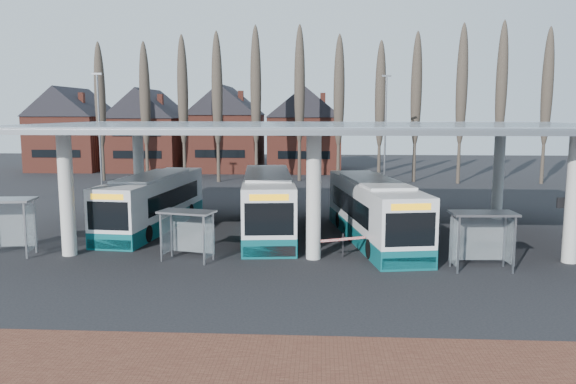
# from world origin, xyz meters

# --- Properties ---
(ground) EXTENTS (140.00, 140.00, 0.00)m
(ground) POSITION_xyz_m (0.00, 0.00, 0.00)
(ground) COLOR black
(ground) RESTS_ON ground
(station_canopy) EXTENTS (32.00, 16.00, 6.34)m
(station_canopy) POSITION_xyz_m (0.00, 8.00, 5.68)
(station_canopy) COLOR silver
(station_canopy) RESTS_ON ground
(poplar_row) EXTENTS (45.10, 1.10, 14.50)m
(poplar_row) POSITION_xyz_m (0.00, 33.00, 8.78)
(poplar_row) COLOR #473D33
(poplar_row) RESTS_ON ground
(townhouse_row) EXTENTS (36.80, 10.30, 12.25)m
(townhouse_row) POSITION_xyz_m (-15.75, 44.00, 5.94)
(townhouse_row) COLOR brown
(townhouse_row) RESTS_ON ground
(lamp_post_a) EXTENTS (0.80, 0.16, 10.17)m
(lamp_post_a) POSITION_xyz_m (-18.00, 22.00, 5.34)
(lamp_post_a) COLOR slate
(lamp_post_a) RESTS_ON ground
(lamp_post_b) EXTENTS (0.80, 0.16, 10.17)m
(lamp_post_b) POSITION_xyz_m (6.00, 26.00, 5.34)
(lamp_post_b) COLOR slate
(lamp_post_b) RESTS_ON ground
(bus_0) EXTENTS (3.62, 11.91, 3.26)m
(bus_0) POSITION_xyz_m (-9.79, 9.30, 1.54)
(bus_0) COLOR white
(bus_0) RESTS_ON ground
(bus_1) EXTENTS (3.98, 12.82, 3.50)m
(bus_1) POSITION_xyz_m (-2.76, 8.63, 1.65)
(bus_1) COLOR white
(bus_1) RESTS_ON ground
(bus_2) EXTENTS (4.61, 12.43, 3.38)m
(bus_2) POSITION_xyz_m (3.24, 6.64, 1.59)
(bus_2) COLOR white
(bus_2) RESTS_ON ground
(shelter_0) EXTENTS (3.22, 1.89, 2.83)m
(shelter_0) POSITION_xyz_m (-15.13, 2.27, 2.06)
(shelter_0) COLOR gray
(shelter_0) RESTS_ON ground
(shelter_1) EXTENTS (2.81, 1.86, 2.39)m
(shelter_1) POSITION_xyz_m (-5.92, 1.94, 1.74)
(shelter_1) COLOR gray
(shelter_1) RESTS_ON ground
(shelter_2) EXTENTS (2.90, 1.57, 2.62)m
(shelter_2) POSITION_xyz_m (7.48, 1.09, 1.91)
(shelter_2) COLOR gray
(shelter_2) RESTS_ON ground
(barrier) EXTENTS (2.17, 1.09, 1.16)m
(barrier) POSITION_xyz_m (1.43, 2.49, 0.90)
(barrier) COLOR black
(barrier) RESTS_ON ground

